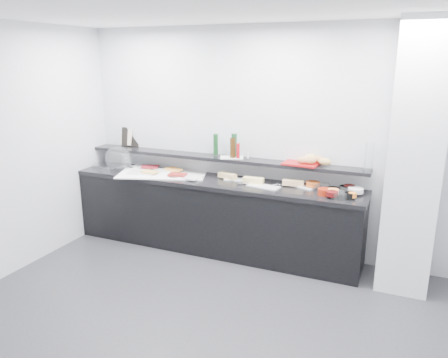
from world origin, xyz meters
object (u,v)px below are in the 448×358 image
at_px(cloche_base, 109,166).
at_px(carafe, 369,156).
at_px(condiment_tray, 232,157).
at_px(framed_print, 130,137).
at_px(bread_tray, 301,163).
at_px(sandwich_plate_mid, 263,186).

xyz_separation_m(cloche_base, carafe, (3.29, 0.20, 0.38)).
xyz_separation_m(condiment_tray, carafe, (1.58, 0.03, 0.14)).
bearing_deg(framed_print, cloche_base, -133.16).
bearing_deg(bread_tray, cloche_base, -171.92).
bearing_deg(condiment_tray, framed_print, 152.70).
distance_m(sandwich_plate_mid, framed_print, 2.10).
bearing_deg(framed_print, sandwich_plate_mid, -25.01).
distance_m(cloche_base, carafe, 3.32).
bearing_deg(sandwich_plate_mid, bread_tray, 42.07).
relative_size(condiment_tray, bread_tray, 0.70).
xyz_separation_m(cloche_base, condiment_tray, (1.71, 0.17, 0.24)).
bearing_deg(bread_tray, framed_print, -178.71).
bearing_deg(sandwich_plate_mid, condiment_tray, 163.99).
height_order(framed_print, bread_tray, framed_print).
bearing_deg(bread_tray, carafe, 6.54).
bearing_deg(sandwich_plate_mid, carafe, 22.98).
height_order(bread_tray, carafe, carafe).
distance_m(sandwich_plate_mid, carafe, 1.19).
height_order(cloche_base, carafe, carafe).
bearing_deg(carafe, bread_tray, -177.65).
bearing_deg(framed_print, condiment_tray, -19.75).
height_order(sandwich_plate_mid, bread_tray, bread_tray).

